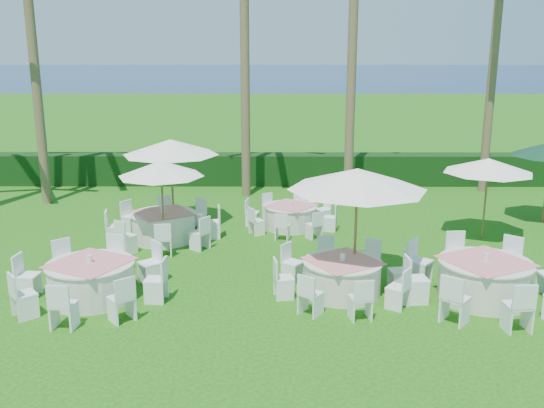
{
  "coord_description": "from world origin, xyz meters",
  "views": [
    {
      "loc": [
        -0.44,
        -11.63,
        5.32
      ],
      "look_at": [
        -0.52,
        3.81,
        1.3
      ],
      "focal_mm": 40.0,
      "sensor_mm": 36.0,
      "label": 1
    }
  ],
  "objects_px": {
    "banquet_table_a": "(91,280)",
    "banquet_table_d": "(164,226)",
    "umbrella_a": "(161,168)",
    "umbrella_d": "(488,166)",
    "umbrella_b": "(357,179)",
    "banquet_table_c": "(484,279)",
    "umbrella_c": "(171,147)",
    "banquet_table_b": "(342,276)",
    "banquet_table_e": "(291,216)"
  },
  "relations": [
    {
      "from": "umbrella_c",
      "to": "umbrella_d",
      "type": "bearing_deg",
      "value": -7.55
    },
    {
      "from": "umbrella_a",
      "to": "umbrella_d",
      "type": "relative_size",
      "value": 0.97
    },
    {
      "from": "banquet_table_a",
      "to": "umbrella_c",
      "type": "xyz_separation_m",
      "value": [
        0.88,
        5.53,
        2.0
      ]
    },
    {
      "from": "banquet_table_a",
      "to": "umbrella_b",
      "type": "distance_m",
      "value": 6.19
    },
    {
      "from": "banquet_table_e",
      "to": "umbrella_b",
      "type": "distance_m",
      "value": 5.21
    },
    {
      "from": "umbrella_b",
      "to": "banquet_table_a",
      "type": "bearing_deg",
      "value": -172.46
    },
    {
      "from": "umbrella_d",
      "to": "banquet_table_c",
      "type": "bearing_deg",
      "value": -108.08
    },
    {
      "from": "banquet_table_b",
      "to": "umbrella_b",
      "type": "bearing_deg",
      "value": 54.85
    },
    {
      "from": "umbrella_d",
      "to": "umbrella_a",
      "type": "bearing_deg",
      "value": -174.47
    },
    {
      "from": "umbrella_d",
      "to": "banquet_table_d",
      "type": "bearing_deg",
      "value": -178.75
    },
    {
      "from": "banquet_table_a",
      "to": "banquet_table_e",
      "type": "height_order",
      "value": "banquet_table_a"
    },
    {
      "from": "umbrella_d",
      "to": "banquet_table_e",
      "type": "bearing_deg",
      "value": 169.64
    },
    {
      "from": "banquet_table_b",
      "to": "banquet_table_e",
      "type": "distance_m",
      "value": 5.12
    },
    {
      "from": "banquet_table_c",
      "to": "banquet_table_d",
      "type": "bearing_deg",
      "value": 151.8
    },
    {
      "from": "banquet_table_a",
      "to": "umbrella_a",
      "type": "distance_m",
      "value": 4.01
    },
    {
      "from": "umbrella_c",
      "to": "umbrella_d",
      "type": "xyz_separation_m",
      "value": [
        9.03,
        -1.2,
        -0.32
      ]
    },
    {
      "from": "banquet_table_b",
      "to": "umbrella_b",
      "type": "distance_m",
      "value": 2.17
    },
    {
      "from": "banquet_table_e",
      "to": "umbrella_c",
      "type": "bearing_deg",
      "value": 176.8
    },
    {
      "from": "banquet_table_b",
      "to": "umbrella_d",
      "type": "bearing_deg",
      "value": 42.17
    },
    {
      "from": "banquet_table_c",
      "to": "umbrella_b",
      "type": "xyz_separation_m",
      "value": [
        -2.71,
        0.74,
        2.04
      ]
    },
    {
      "from": "banquet_table_b",
      "to": "umbrella_d",
      "type": "xyz_separation_m",
      "value": [
        4.44,
        4.02,
        1.71
      ]
    },
    {
      "from": "umbrella_b",
      "to": "banquet_table_c",
      "type": "bearing_deg",
      "value": -15.29
    },
    {
      "from": "banquet_table_a",
      "to": "banquet_table_d",
      "type": "xyz_separation_m",
      "value": [
        0.84,
        4.14,
        -0.02
      ]
    },
    {
      "from": "banquet_table_a",
      "to": "umbrella_b",
      "type": "bearing_deg",
      "value": 7.54
    },
    {
      "from": "banquet_table_e",
      "to": "umbrella_c",
      "type": "height_order",
      "value": "umbrella_c"
    },
    {
      "from": "banquet_table_a",
      "to": "banquet_table_d",
      "type": "bearing_deg",
      "value": 78.59
    },
    {
      "from": "banquet_table_b",
      "to": "banquet_table_d",
      "type": "bearing_deg",
      "value": 140.45
    },
    {
      "from": "banquet_table_a",
      "to": "banquet_table_d",
      "type": "distance_m",
      "value": 4.22
    },
    {
      "from": "umbrella_c",
      "to": "banquet_table_b",
      "type": "bearing_deg",
      "value": -48.69
    },
    {
      "from": "banquet_table_d",
      "to": "umbrella_d",
      "type": "bearing_deg",
      "value": 1.25
    },
    {
      "from": "banquet_table_a",
      "to": "umbrella_c",
      "type": "bearing_deg",
      "value": 80.98
    },
    {
      "from": "banquet_table_a",
      "to": "umbrella_b",
      "type": "height_order",
      "value": "umbrella_b"
    },
    {
      "from": "banquet_table_d",
      "to": "umbrella_d",
      "type": "distance_m",
      "value": 9.24
    },
    {
      "from": "banquet_table_c",
      "to": "umbrella_c",
      "type": "bearing_deg",
      "value": 144.15
    },
    {
      "from": "umbrella_a",
      "to": "umbrella_d",
      "type": "bearing_deg",
      "value": 5.53
    },
    {
      "from": "banquet_table_c",
      "to": "banquet_table_e",
      "type": "relative_size",
      "value": 1.26
    },
    {
      "from": "banquet_table_b",
      "to": "umbrella_a",
      "type": "height_order",
      "value": "umbrella_a"
    },
    {
      "from": "banquet_table_b",
      "to": "umbrella_a",
      "type": "relative_size",
      "value": 1.27
    },
    {
      "from": "banquet_table_e",
      "to": "umbrella_a",
      "type": "relative_size",
      "value": 1.15
    },
    {
      "from": "banquet_table_e",
      "to": "banquet_table_b",
      "type": "bearing_deg",
      "value": -78.61
    },
    {
      "from": "banquet_table_a",
      "to": "umbrella_a",
      "type": "relative_size",
      "value": 1.38
    },
    {
      "from": "banquet_table_c",
      "to": "umbrella_b",
      "type": "relative_size",
      "value": 1.13
    },
    {
      "from": "banquet_table_d",
      "to": "umbrella_a",
      "type": "bearing_deg",
      "value": -79.38
    },
    {
      "from": "banquet_table_b",
      "to": "banquet_table_d",
      "type": "height_order",
      "value": "banquet_table_d"
    },
    {
      "from": "banquet_table_a",
      "to": "banquet_table_b",
      "type": "relative_size",
      "value": 1.08
    },
    {
      "from": "banquet_table_b",
      "to": "umbrella_c",
      "type": "xyz_separation_m",
      "value": [
        -4.59,
        5.22,
        2.03
      ]
    },
    {
      "from": "banquet_table_e",
      "to": "umbrella_c",
      "type": "xyz_separation_m",
      "value": [
        -3.58,
        0.2,
        2.06
      ]
    },
    {
      "from": "umbrella_c",
      "to": "umbrella_b",
      "type": "bearing_deg",
      "value": -44.15
    },
    {
      "from": "banquet_table_a",
      "to": "banquet_table_b",
      "type": "height_order",
      "value": "banquet_table_a"
    },
    {
      "from": "umbrella_a",
      "to": "banquet_table_d",
      "type": "bearing_deg",
      "value": 100.62
    }
  ]
}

